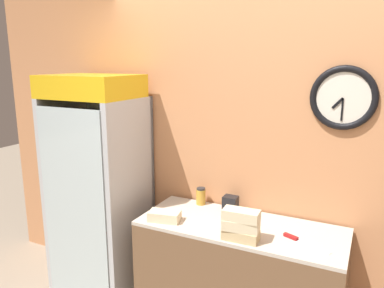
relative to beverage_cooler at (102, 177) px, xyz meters
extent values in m
cube|color=tan|center=(1.25, 0.31, 0.32)|extent=(5.20, 0.06, 2.70)
torus|color=black|center=(1.84, 0.27, 0.73)|extent=(0.43, 0.05, 0.43)
cylinder|color=silver|center=(1.84, 0.27, 0.73)|extent=(0.35, 0.01, 0.35)
cube|color=black|center=(1.81, 0.26, 0.70)|extent=(0.07, 0.01, 0.08)
cube|color=black|center=(1.84, 0.26, 0.66)|extent=(0.01, 0.01, 0.15)
cube|color=brown|center=(1.25, -0.03, -0.61)|extent=(1.45, 0.59, 0.84)
cube|color=#BCB2A3|center=(1.25, -0.03, -0.18)|extent=(1.45, 0.59, 0.02)
cube|color=#B2B7BC|center=(0.00, 0.24, -0.17)|extent=(0.72, 0.04, 1.72)
cube|color=#B2B7BC|center=(-0.33, -0.04, -0.17)|extent=(0.05, 0.61, 1.72)
cube|color=#B2B7BC|center=(0.33, -0.04, -0.17)|extent=(0.05, 0.61, 1.72)
cube|color=#B2B7BC|center=(0.00, -0.04, -1.01)|extent=(0.72, 0.61, 0.05)
cube|color=white|center=(0.00, 0.22, -0.17)|extent=(0.62, 0.02, 1.62)
cube|color=silver|center=(0.00, -0.35, -0.17)|extent=(0.62, 0.01, 1.62)
cube|color=gold|center=(0.00, -0.07, 0.78)|extent=(0.72, 0.55, 0.18)
cube|color=silver|center=(0.00, -0.06, -0.55)|extent=(0.60, 0.49, 0.01)
cube|color=silver|center=(0.00, -0.06, -0.16)|extent=(0.60, 0.49, 0.01)
cube|color=silver|center=(0.00, -0.06, 0.22)|extent=(0.60, 0.49, 0.01)
cylinder|color=gold|center=(0.05, -0.27, 0.31)|extent=(0.06, 0.06, 0.17)
cylinder|color=gold|center=(0.05, -0.27, 0.43)|extent=(0.02, 0.02, 0.07)
cylinder|color=#B2BCCC|center=(0.15, -0.27, -0.10)|extent=(0.06, 0.06, 0.12)
cylinder|color=#B2BCCC|center=(0.15, -0.27, -0.01)|extent=(0.02, 0.02, 0.05)
cylinder|color=#B2BCCC|center=(-0.12, -0.26, -0.47)|extent=(0.07, 0.07, 0.13)
cylinder|color=#B2BCCC|center=(-0.12, -0.26, -0.38)|extent=(0.03, 0.03, 0.06)
cylinder|color=#2D6B38|center=(-0.03, -0.26, -0.47)|extent=(0.08, 0.08, 0.15)
cylinder|color=#2D6B38|center=(-0.03, -0.26, -0.36)|extent=(0.03, 0.03, 0.06)
cylinder|color=#B2BCCC|center=(-0.19, -0.26, -0.07)|extent=(0.08, 0.08, 0.18)
cylinder|color=#B2BCCC|center=(-0.19, -0.26, 0.06)|extent=(0.03, 0.03, 0.08)
cylinder|color=#B2231E|center=(0.23, -0.26, -0.47)|extent=(0.07, 0.07, 0.14)
cylinder|color=#B2231E|center=(0.23, -0.26, -0.37)|extent=(0.03, 0.03, 0.06)
cylinder|color=#5B2D19|center=(-0.24, -0.26, 0.29)|extent=(0.08, 0.08, 0.13)
cylinder|color=#5B2D19|center=(-0.24, -0.26, 0.38)|extent=(0.03, 0.03, 0.06)
cylinder|color=gold|center=(-0.03, -0.27, 0.29)|extent=(0.06, 0.06, 0.13)
cylinder|color=gold|center=(-0.03, -0.27, 0.39)|extent=(0.02, 0.02, 0.06)
cylinder|color=#72337F|center=(-0.10, -0.26, 0.30)|extent=(0.06, 0.06, 0.14)
cylinder|color=#72337F|center=(-0.10, -0.26, 0.40)|extent=(0.03, 0.03, 0.06)
cube|color=tan|center=(1.33, -0.25, -0.13)|extent=(0.24, 0.12, 0.07)
cube|color=beige|center=(1.33, -0.25, -0.06)|extent=(0.24, 0.14, 0.07)
cube|color=beige|center=(1.33, -0.25, 0.01)|extent=(0.24, 0.12, 0.07)
cube|color=beige|center=(0.74, -0.21, -0.13)|extent=(0.25, 0.17, 0.07)
cube|color=silver|center=(1.77, -0.14, -0.16)|extent=(0.23, 0.13, 0.00)
cube|color=maroon|center=(1.62, -0.08, -0.15)|extent=(0.10, 0.06, 0.02)
cylinder|color=gold|center=(0.84, 0.20, -0.10)|extent=(0.08, 0.08, 0.12)
cylinder|color=#262628|center=(0.84, 0.20, -0.03)|extent=(0.07, 0.07, 0.01)
cube|color=black|center=(1.10, 0.17, -0.11)|extent=(0.11, 0.09, 0.12)
camera|label=1|loc=(2.04, -2.39, 0.98)|focal=35.00mm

